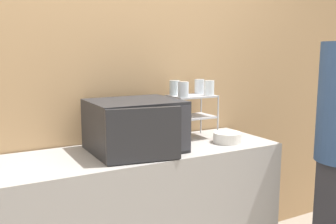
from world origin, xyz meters
The scene contains 9 objects.
wall_back centered at (0.00, 0.62, 1.30)m, with size 8.00×0.06×2.60m.
counter centered at (0.00, 0.29, 0.46)m, with size 1.71×0.58×0.92m.
microwave centered at (-0.04, 0.29, 1.07)m, with size 0.52×0.53×0.30m.
dish_rack centered at (0.43, 0.41, 1.13)m, with size 0.30×0.21×0.29m.
glass_front_left centered at (0.33, 0.35, 1.27)m, with size 0.07×0.07×0.10m.
glass_back_right centered at (0.53, 0.47, 1.27)m, with size 0.07×0.07×0.10m.
glass_front_right centered at (0.53, 0.35, 1.27)m, with size 0.07×0.07×0.10m.
glass_back_left centered at (0.33, 0.47, 1.27)m, with size 0.07×0.07×0.10m.
bowl centered at (0.57, 0.19, 0.96)m, with size 0.18×0.18×0.07m.
Camera 1 is at (-0.90, -1.69, 1.50)m, focal length 40.00 mm.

